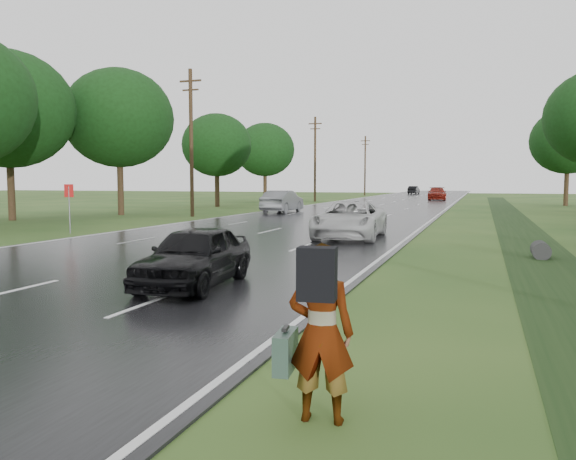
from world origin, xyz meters
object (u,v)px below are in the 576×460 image
(white_pickup, at_px, (350,220))
(pedestrian, at_px, (319,330))
(dark_sedan, at_px, (195,256))
(silver_sedan, at_px, (282,202))
(road_sign, at_px, (69,198))

(white_pickup, bearing_deg, pedestrian, -80.77)
(dark_sedan, relative_size, silver_sedan, 0.80)
(white_pickup, xyz_separation_m, silver_sedan, (-9.17, 17.14, 0.07))
(road_sign, xyz_separation_m, dark_sedan, (12.00, -10.00, -0.90))
(white_pickup, bearing_deg, dark_sedan, -97.12)
(white_pickup, height_order, dark_sedan, white_pickup)
(pedestrian, xyz_separation_m, dark_sedan, (-4.68, 6.01, -0.21))
(road_sign, relative_size, silver_sedan, 0.45)
(pedestrian, relative_size, white_pickup, 0.33)
(pedestrian, xyz_separation_m, silver_sedan, (-12.91, 34.99, -0.06))
(pedestrian, distance_m, dark_sedan, 7.62)
(pedestrian, distance_m, white_pickup, 18.24)
(white_pickup, relative_size, silver_sedan, 1.09)
(road_sign, distance_m, white_pickup, 13.09)
(pedestrian, xyz_separation_m, white_pickup, (-3.74, 17.85, -0.13))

